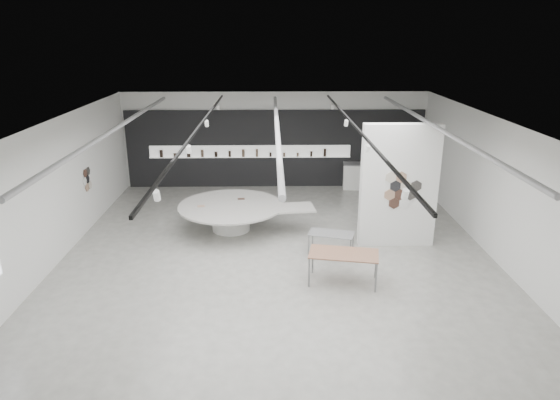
{
  "coord_description": "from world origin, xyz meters",
  "views": [
    {
      "loc": [
        -0.16,
        -12.61,
        6.01
      ],
      "look_at": [
        0.09,
        1.2,
        1.33
      ],
      "focal_mm": 32.0,
      "sensor_mm": 36.0,
      "label": 1
    }
  ],
  "objects_px": {
    "partition_column": "(399,186)",
    "display_island": "(233,214)",
    "kitchen_counter": "(366,176)",
    "sample_table_wood": "(344,255)",
    "sample_table_stone": "(331,235)"
  },
  "relations": [
    {
      "from": "kitchen_counter",
      "to": "sample_table_stone",
      "type": "bearing_deg",
      "value": -102.94
    },
    {
      "from": "sample_table_wood",
      "to": "sample_table_stone",
      "type": "height_order",
      "value": "sample_table_wood"
    },
    {
      "from": "sample_table_wood",
      "to": "kitchen_counter",
      "type": "xyz_separation_m",
      "value": [
        2.0,
        7.91,
        -0.22
      ]
    },
    {
      "from": "sample_table_wood",
      "to": "sample_table_stone",
      "type": "bearing_deg",
      "value": 93.71
    },
    {
      "from": "partition_column",
      "to": "display_island",
      "type": "distance_m",
      "value": 5.18
    },
    {
      "from": "partition_column",
      "to": "kitchen_counter",
      "type": "distance_m",
      "value": 5.69
    },
    {
      "from": "display_island",
      "to": "kitchen_counter",
      "type": "xyz_separation_m",
      "value": [
        5.0,
        4.34,
        -0.03
      ]
    },
    {
      "from": "sample_table_wood",
      "to": "sample_table_stone",
      "type": "distance_m",
      "value": 1.69
    },
    {
      "from": "partition_column",
      "to": "kitchen_counter",
      "type": "xyz_separation_m",
      "value": [
        0.13,
        5.55,
        -1.28
      ]
    },
    {
      "from": "sample_table_wood",
      "to": "kitchen_counter",
      "type": "distance_m",
      "value": 8.16
    },
    {
      "from": "sample_table_stone",
      "to": "kitchen_counter",
      "type": "height_order",
      "value": "kitchen_counter"
    },
    {
      "from": "sample_table_wood",
      "to": "kitchen_counter",
      "type": "height_order",
      "value": "kitchen_counter"
    },
    {
      "from": "kitchen_counter",
      "to": "partition_column",
      "type": "bearing_deg",
      "value": -85.54
    },
    {
      "from": "display_island",
      "to": "kitchen_counter",
      "type": "bearing_deg",
      "value": 34.26
    },
    {
      "from": "display_island",
      "to": "sample_table_stone",
      "type": "bearing_deg",
      "value": -39.92
    }
  ]
}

